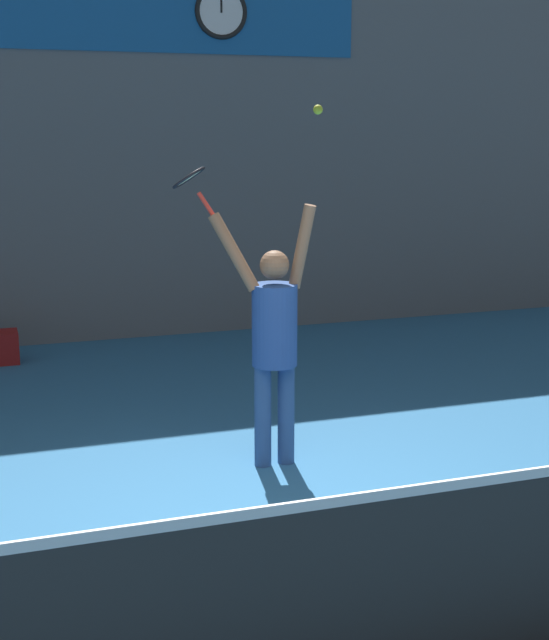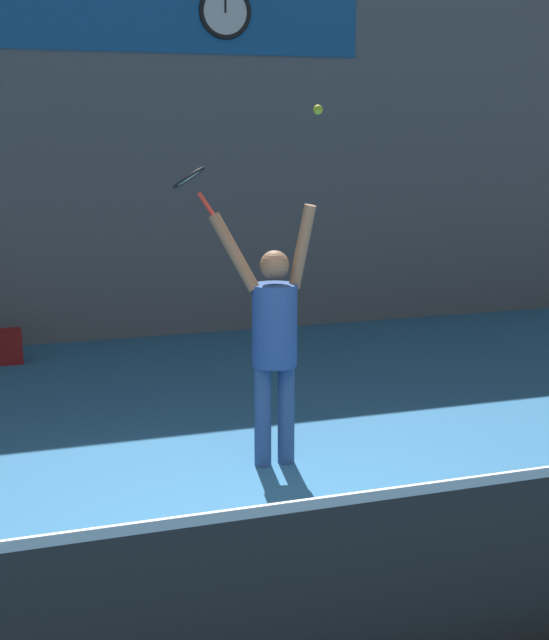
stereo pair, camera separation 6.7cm
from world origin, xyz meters
name	(u,v)px [view 1 (the left image)]	position (x,y,z in m)	size (l,w,h in m)	color
ground_plane	(302,571)	(0.00, 0.00, 0.00)	(18.00, 18.00, 0.00)	teal
back_wall	(116,133)	(0.00, 6.36, 2.50)	(18.00, 0.10, 5.00)	slate
sponsor_banner	(112,7)	(0.00, 6.30, 3.92)	(5.99, 0.02, 0.98)	#195B9E
scoreboard_clock	(221,12)	(1.30, 6.28, 3.92)	(0.65, 0.06, 0.65)	white
court_net	(386,581)	(0.00, -1.10, 0.50)	(8.09, 0.07, 1.06)	#333333
tennis_player	(274,334)	(0.40, 1.68, 1.04)	(0.78, 0.44, 2.01)	#2D4C7F
tennis_racket	(190,180)	(-0.16, 1.96, 2.18)	(0.35, 0.36, 0.37)	red
tennis_ball	(318,110)	(0.70, 1.59, 2.68)	(0.07, 0.07, 0.07)	#CCDB2D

